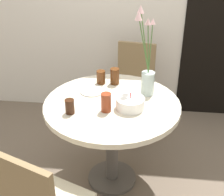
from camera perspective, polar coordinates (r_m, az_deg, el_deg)
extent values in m
plane|color=#6B5B4C|center=(2.79, 0.00, -14.53)|extent=(16.00, 16.00, 0.00)
cylinder|color=beige|center=(2.34, 0.00, -1.28)|extent=(1.02, 1.02, 0.04)
cylinder|color=#4C4742|center=(2.54, 0.00, -8.40)|extent=(0.10, 0.10, 0.69)
cylinder|color=#4C4742|center=(2.78, 0.00, -14.31)|extent=(0.41, 0.41, 0.03)
cube|color=beige|center=(3.15, 3.65, 0.70)|extent=(0.46, 0.46, 0.04)
cube|color=olive|center=(3.20, 4.47, 6.15)|extent=(0.38, 0.09, 0.46)
cylinder|color=olive|center=(3.15, -0.14, -3.93)|extent=(0.03, 0.03, 0.41)
cylinder|color=olive|center=(3.09, 5.97, -4.80)|extent=(0.03, 0.03, 0.41)
cylinder|color=olive|center=(3.43, 1.34, -0.93)|extent=(0.03, 0.03, 0.41)
cylinder|color=olive|center=(3.38, 6.95, -1.68)|extent=(0.03, 0.03, 0.41)
cube|color=olive|center=(1.77, -15.47, -16.93)|extent=(0.37, 0.18, 0.46)
cylinder|color=white|center=(2.24, 3.35, -0.95)|extent=(0.21, 0.21, 0.08)
cylinder|color=#E54C4C|center=(2.21, 3.40, 0.48)|extent=(0.01, 0.01, 0.04)
cylinder|color=#B2C6C1|center=(2.42, 6.54, 2.69)|extent=(0.10, 0.10, 0.18)
cylinder|color=#4C7538|center=(2.38, 7.08, 9.21)|extent=(0.02, 0.14, 0.36)
cone|color=beige|center=(2.39, 7.50, 13.73)|extent=(0.04, 0.04, 0.04)
cylinder|color=#4C7538|center=(2.36, 6.64, 9.18)|extent=(0.03, 0.10, 0.37)
cone|color=beige|center=(2.35, 6.60, 13.76)|extent=(0.04, 0.04, 0.05)
cylinder|color=#4C7538|center=(2.29, 5.83, 9.54)|extent=(0.10, 0.03, 0.43)
cone|color=beige|center=(2.22, 4.90, 14.76)|extent=(0.05, 0.05, 0.06)
cylinder|color=#4C7538|center=(2.32, 6.00, 10.15)|extent=(0.09, 0.05, 0.47)
cone|color=beige|center=(2.27, 5.28, 15.90)|extent=(0.05, 0.05, 0.06)
cylinder|color=silver|center=(2.48, -3.67, 1.28)|extent=(0.19, 0.19, 0.01)
cylinder|color=#51280F|center=(2.59, -2.04, 3.84)|extent=(0.07, 0.07, 0.11)
cylinder|color=maroon|center=(2.19, -1.09, -0.82)|extent=(0.07, 0.07, 0.14)
cylinder|color=#51280F|center=(2.58, 0.51, 4.00)|extent=(0.08, 0.08, 0.13)
cylinder|color=#33190C|center=(2.19, -7.74, -1.55)|extent=(0.07, 0.07, 0.11)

